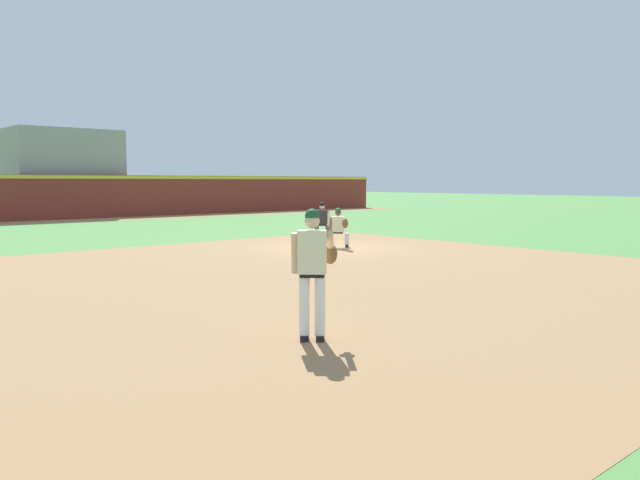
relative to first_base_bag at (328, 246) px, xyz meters
The scene contains 10 objects.
ground_plane 0.04m from the first_base_bag, ahead, with size 160.00×160.00×0.00m, color #518942.
infield_dirt_patch 6.17m from the first_base_bag, 133.00° to the right, with size 18.00×18.00×0.01m, color #9E754C.
warning_track_strip 20.00m from the first_base_bag, 90.00° to the left, with size 48.00×3.20×0.01m, color #9E754C.
first_base_bag is the anchor object (origin of this frame).
baseball 7.03m from the first_base_bag, 133.69° to the right, with size 0.07×0.07×0.07m, color white.
pitcher 12.33m from the first_base_bag, 132.93° to the right, with size 0.85×0.55×1.86m.
first_baseman 0.79m from the first_base_bag, 29.85° to the right, with size 0.73×1.09×1.34m.
umpire 2.52m from the first_base_bag, 52.91° to the left, with size 0.68×0.67×1.46m.
outfield_wall 22.04m from the first_base_bag, 90.00° to the left, with size 48.00×0.54×2.60m.
stadium_seating_block 25.47m from the first_base_bag, 90.00° to the left, with size 6.43×5.05×5.45m.
Camera 1 is at (-13.99, -15.53, 2.24)m, focal length 35.00 mm.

